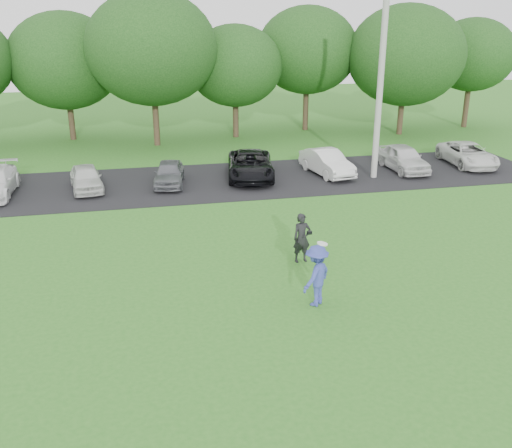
# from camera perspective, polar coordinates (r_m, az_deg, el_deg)

# --- Properties ---
(ground) EXTENTS (100.00, 100.00, 0.00)m
(ground) POSITION_cam_1_polar(r_m,az_deg,el_deg) (14.62, 3.00, -9.42)
(ground) COLOR #2D6F1F
(ground) RESTS_ON ground
(parking_lot) EXTENTS (32.00, 6.50, 0.03)m
(parking_lot) POSITION_cam_1_polar(r_m,az_deg,el_deg) (26.47, -4.45, 4.28)
(parking_lot) COLOR black
(parking_lot) RESTS_ON ground
(utility_pole) EXTENTS (0.28, 0.28, 9.20)m
(utility_pole) POSITION_cam_1_polar(r_m,az_deg,el_deg) (26.81, 12.37, 14.08)
(utility_pole) COLOR #A09F9B
(utility_pole) RESTS_ON ground
(frisbee_player) EXTENTS (1.22, 1.18, 1.88)m
(frisbee_player) POSITION_cam_1_polar(r_m,az_deg,el_deg) (14.99, 6.06, -5.14)
(frisbee_player) COLOR #38439E
(frisbee_player) RESTS_ON ground
(camera_bystander) EXTENTS (0.60, 0.45, 1.56)m
(camera_bystander) POSITION_cam_1_polar(r_m,az_deg,el_deg) (17.57, 4.61, -1.40)
(camera_bystander) COLOR black
(camera_bystander) RESTS_ON ground
(parked_cars) EXTENTS (28.77, 4.78, 1.25)m
(parked_cars) POSITION_cam_1_polar(r_m,az_deg,el_deg) (26.31, -4.80, 5.53)
(parked_cars) COLOR white
(parked_cars) RESTS_ON parking_lot
(tree_row) EXTENTS (42.39, 9.85, 8.64)m
(tree_row) POSITION_cam_1_polar(r_m,az_deg,el_deg) (35.43, -4.51, 16.32)
(tree_row) COLOR #38281C
(tree_row) RESTS_ON ground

